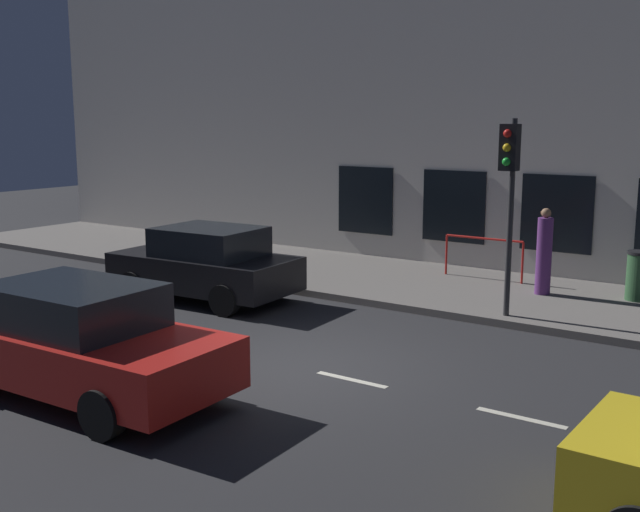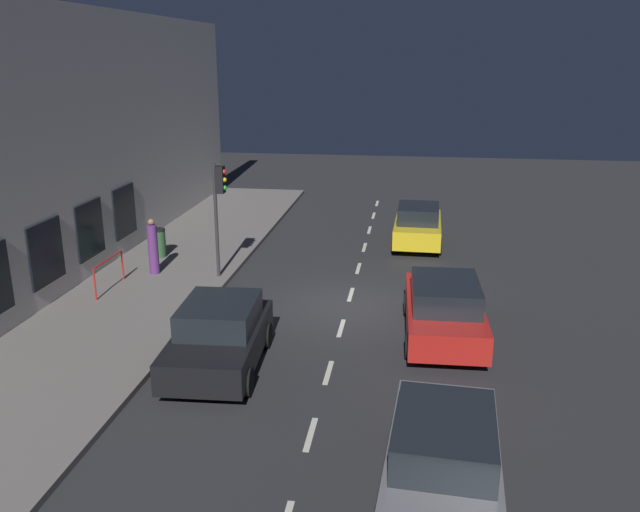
# 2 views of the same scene
# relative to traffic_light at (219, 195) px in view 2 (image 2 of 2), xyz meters

# --- Properties ---
(ground_plane) EXTENTS (60.00, 60.00, 0.00)m
(ground_plane) POSITION_rel_traffic_light_xyz_m (-4.26, 1.71, -2.84)
(ground_plane) COLOR #28282B
(sidewalk) EXTENTS (4.50, 32.00, 0.15)m
(sidewalk) POSITION_rel_traffic_light_xyz_m (1.99, 1.71, -2.77)
(sidewalk) COLOR slate
(sidewalk) RESTS_ON ground
(building_facade) EXTENTS (0.65, 32.00, 8.52)m
(building_facade) POSITION_rel_traffic_light_xyz_m (4.54, 1.71, 1.41)
(building_facade) COLOR beige
(building_facade) RESTS_ON ground
(lane_centre_line) EXTENTS (0.12, 27.20, 0.01)m
(lane_centre_line) POSITION_rel_traffic_light_xyz_m (-4.26, 0.71, -2.84)
(lane_centre_line) COLOR beige
(lane_centre_line) RESTS_ON ground
(traffic_light) EXTENTS (0.46, 0.32, 3.69)m
(traffic_light) POSITION_rel_traffic_light_xyz_m (0.00, 0.00, 0.00)
(traffic_light) COLOR #2D2D30
(traffic_light) RESTS_ON sidewalk
(parked_car_0) EXTENTS (2.10, 4.49, 1.58)m
(parked_car_0) POSITION_rel_traffic_light_xyz_m (-6.93, 3.51, -2.05)
(parked_car_0) COLOR red
(parked_car_0) RESTS_ON ground
(parked_car_1) EXTENTS (1.88, 3.90, 1.58)m
(parked_car_1) POSITION_rel_traffic_light_xyz_m (-6.24, -5.10, -2.06)
(parked_car_1) COLOR gold
(parked_car_1) RESTS_ON ground
(parked_car_2) EXTENTS (2.15, 4.07, 1.58)m
(parked_car_2) POSITION_rel_traffic_light_xyz_m (-1.71, 5.98, -2.05)
(parked_car_2) COLOR black
(parked_car_2) RESTS_ON ground
(parked_car_3) EXTENTS (2.08, 4.30, 1.58)m
(parked_car_3) POSITION_rel_traffic_light_xyz_m (-6.69, 10.08, -2.05)
(parked_car_3) COLOR slate
(parked_car_3) RESTS_ON ground
(pedestrian_0) EXTENTS (0.34, 0.34, 1.84)m
(pedestrian_0) POSITION_rel_traffic_light_xyz_m (2.30, 0.03, -1.83)
(pedestrian_0) COLOR #5B2D70
(pedestrian_0) RESTS_ON sidewalk
(trash_bin) EXTENTS (0.52, 0.52, 1.02)m
(trash_bin) POSITION_rel_traffic_light_xyz_m (2.85, -1.77, -2.18)
(trash_bin) COLOR #2D5633
(trash_bin) RESTS_ON sidewalk
(red_railing) EXTENTS (0.05, 1.93, 0.97)m
(red_railing) POSITION_rel_traffic_light_xyz_m (3.05, 1.69, -1.98)
(red_railing) COLOR red
(red_railing) RESTS_ON sidewalk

